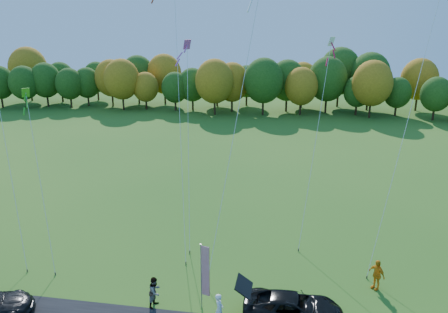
# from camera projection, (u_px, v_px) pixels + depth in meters

# --- Properties ---
(ground) EXTENTS (160.00, 160.00, 0.00)m
(ground) POSITION_uv_depth(u_px,v_px,m) (207.00, 303.00, 25.11)
(ground) COLOR #286019
(tree_line) EXTENTS (116.00, 12.00, 10.00)m
(tree_line) POSITION_uv_depth(u_px,v_px,m) (269.00, 114.00, 76.96)
(tree_line) COLOR #1E4711
(tree_line) RESTS_ON ground
(black_suv) EXTENTS (5.39, 2.51, 1.49)m
(black_suv) POSITION_uv_depth(u_px,v_px,m) (293.00, 308.00, 23.43)
(black_suv) COLOR black
(black_suv) RESTS_ON ground
(person_tailgate_a) EXTENTS (0.60, 0.77, 1.87)m
(person_tailgate_a) POSITION_uv_depth(u_px,v_px,m) (219.00, 310.00, 23.03)
(person_tailgate_a) COLOR white
(person_tailgate_a) RESTS_ON ground
(person_tailgate_b) EXTENTS (0.88, 1.02, 1.81)m
(person_tailgate_b) POSITION_uv_depth(u_px,v_px,m) (155.00, 292.00, 24.62)
(person_tailgate_b) COLOR gray
(person_tailgate_b) RESTS_ON ground
(person_east) EXTENTS (1.10, 1.16, 1.93)m
(person_east) POSITION_uv_depth(u_px,v_px,m) (377.00, 274.00, 26.19)
(person_east) COLOR orange
(person_east) RESTS_ON ground
(feather_flag) EXTENTS (0.52, 0.18, 4.03)m
(feather_flag) POSITION_uv_depth(u_px,v_px,m) (204.00, 270.00, 23.88)
(feather_flag) COLOR #999999
(feather_flag) RESTS_ON ground
(kite_delta_blue) EXTENTS (5.19, 12.67, 22.88)m
(kite_delta_blue) POSITION_uv_depth(u_px,v_px,m) (178.00, 87.00, 31.64)
(kite_delta_blue) COLOR #4C3F33
(kite_delta_blue) RESTS_ON ground
(kite_parafoil_orange) EXTENTS (8.18, 11.91, 27.43)m
(kite_parafoil_orange) POSITION_uv_depth(u_px,v_px,m) (425.00, 53.00, 28.33)
(kite_parafoil_orange) COLOR #4C3F33
(kite_parafoil_orange) RESTS_ON ground
(kite_delta_red) EXTENTS (3.68, 8.83, 20.95)m
(kite_delta_red) POSITION_uv_depth(u_px,v_px,m) (239.00, 109.00, 27.29)
(kite_delta_red) COLOR #4C3F33
(kite_delta_red) RESTS_ON ground
(kite_diamond_yellow) EXTENTS (5.26, 6.42, 13.11)m
(kite_diamond_yellow) POSITION_uv_depth(u_px,v_px,m) (9.00, 164.00, 29.45)
(kite_diamond_yellow) COLOR #4C3F33
(kite_diamond_yellow) RESTS_ON ground
(kite_diamond_green) EXTENTS (3.52, 4.42, 11.65)m
(kite_diamond_green) POSITION_uv_depth(u_px,v_px,m) (40.00, 181.00, 28.26)
(kite_diamond_green) COLOR #4C3F33
(kite_diamond_green) RESTS_ON ground
(kite_diamond_white) EXTENTS (2.38, 7.63, 14.77)m
(kite_diamond_white) POSITION_uv_depth(u_px,v_px,m) (316.00, 140.00, 31.86)
(kite_diamond_white) COLOR #4C3F33
(kite_diamond_white) RESTS_ON ground
(kite_diamond_pink) EXTENTS (2.06, 6.93, 14.59)m
(kite_diamond_pink) POSITION_uv_depth(u_px,v_px,m) (188.00, 143.00, 31.52)
(kite_diamond_pink) COLOR #4C3F33
(kite_diamond_pink) RESTS_ON ground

